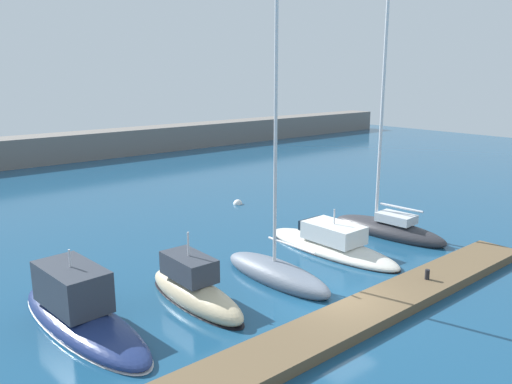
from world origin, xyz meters
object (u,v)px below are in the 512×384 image
mooring_buoy_white (238,204)px  dock_bollard (427,274)px  sailboat_slate_third (276,271)px  motorboat_ivory_fourth (331,245)px  motorboat_sand_second (194,290)px  motorboat_navy_nearest (79,311)px  sailboat_charcoal_fifth (388,227)px

mooring_buoy_white → dock_bollard: dock_bollard is taller
sailboat_slate_third → motorboat_ivory_fourth: (4.88, 1.05, -0.12)m
sailboat_slate_third → motorboat_ivory_fourth: size_ratio=1.62×
motorboat_sand_second → motorboat_ivory_fourth: (8.96, 0.51, -0.22)m
motorboat_sand_second → sailboat_slate_third: sailboat_slate_third is taller
dock_bollard → motorboat_navy_nearest: bearing=152.9°
motorboat_navy_nearest → motorboat_sand_second: bearing=-107.9°
motorboat_sand_second → motorboat_ivory_fourth: motorboat_sand_second is taller
mooring_buoy_white → sailboat_charcoal_fifth: bearing=-78.7°
sailboat_charcoal_fifth → sailboat_slate_third: bearing=90.3°
sailboat_slate_third → motorboat_navy_nearest: bearing=78.2°
mooring_buoy_white → motorboat_navy_nearest: bearing=-146.9°
motorboat_ivory_fourth → mooring_buoy_white: size_ratio=12.89×
sailboat_charcoal_fifth → motorboat_sand_second: bearing=86.8°
motorboat_navy_nearest → motorboat_sand_second: (4.34, -1.10, -0.03)m
motorboat_ivory_fourth → sailboat_slate_third: bearing=101.5°
motorboat_navy_nearest → motorboat_ivory_fourth: bearing=-96.2°
motorboat_sand_second → sailboat_charcoal_fifth: sailboat_charcoal_fifth is taller
motorboat_sand_second → motorboat_ivory_fourth: bearing=-85.8°
motorboat_navy_nearest → sailboat_slate_third: sailboat_slate_third is taller
motorboat_navy_nearest → motorboat_ivory_fourth: (13.30, -0.59, -0.25)m
motorboat_ivory_fourth → motorboat_sand_second: bearing=92.6°
motorboat_ivory_fourth → mooring_buoy_white: bearing=-12.8°
sailboat_slate_third → mooring_buoy_white: 13.85m
sailboat_slate_third → dock_bollard: bearing=-139.1°
motorboat_ivory_fourth → sailboat_charcoal_fifth: (4.54, -0.36, 0.18)m
motorboat_navy_nearest → sailboat_charcoal_fifth: bearing=-96.7°
motorboat_ivory_fourth → mooring_buoy_white: 11.02m
motorboat_sand_second → mooring_buoy_white: size_ratio=9.34×
dock_bollard → sailboat_slate_third: bearing=131.6°
motorboat_ivory_fourth → sailboat_charcoal_fifth: bearing=-95.2°
mooring_buoy_white → dock_bollard: bearing=-99.6°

